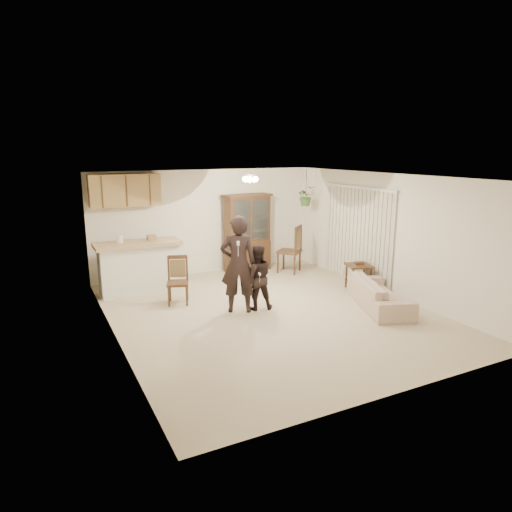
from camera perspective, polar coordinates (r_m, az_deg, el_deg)
name	(u,v)px	position (r m, az deg, el deg)	size (l,w,h in m)	color
floor	(269,313)	(8.54, 1.64, -7.10)	(6.50, 6.50, 0.00)	#C0AD91
ceiling	(270,177)	(8.03, 1.76, 9.88)	(5.50, 6.50, 0.02)	white
wall_back	(206,222)	(11.11, -6.30, 4.25)	(5.50, 0.02, 2.50)	white
wall_front	(400,299)	(5.65, 17.60, -5.12)	(5.50, 0.02, 2.50)	white
wall_left	(112,264)	(7.33, -17.58, -0.95)	(0.02, 6.50, 2.50)	white
wall_right	(387,235)	(9.78, 16.04, 2.59)	(0.02, 6.50, 2.50)	white
breakfast_bar	(139,269)	(9.91, -14.40, -1.61)	(1.60, 0.55, 1.00)	white
bar_top	(138,244)	(9.79, -14.59, 1.50)	(1.75, 0.70, 0.08)	tan
upper_cabinets	(125,190)	(10.33, -16.07, 7.90)	(1.50, 0.34, 0.70)	olive
vertical_blinds	(357,235)	(10.45, 12.51, 2.61)	(0.06, 2.30, 2.10)	beige
ceiling_fixture	(250,178)	(9.19, -0.74, 9.68)	(0.36, 0.36, 0.20)	beige
hanging_plant	(306,196)	(11.31, 6.25, 7.47)	(0.43, 0.37, 0.48)	#2B5B24
plant_cord	(306,183)	(11.28, 6.30, 9.12)	(0.01, 0.01, 0.65)	black
sofa	(380,289)	(9.03, 15.26, -4.00)	(1.87, 0.73, 0.73)	beige
adult	(238,265)	(8.36, -2.22, -1.11)	(0.66, 0.43, 1.80)	black
child	(257,274)	(8.55, 0.11, -2.33)	(0.66, 0.51, 1.35)	black
china_hutch	(247,233)	(11.24, -1.11, 2.83)	(1.25, 0.58, 1.90)	#351C13
side_table	(358,277)	(10.06, 12.69, -2.54)	(0.64, 0.64, 0.62)	#351C13
chair_bar	(157,277)	(10.03, -12.28, -2.59)	(0.48, 0.48, 1.01)	#351C13
chair_hutch_left	(178,291)	(9.09, -9.71, -4.28)	(0.53, 0.53, 0.93)	#351C13
chair_hutch_right	(289,259)	(11.25, 4.14, -0.37)	(0.73, 0.73, 1.17)	#351C13
controller_adult	(238,243)	(7.84, -2.25, 1.61)	(0.05, 0.16, 0.05)	white
controller_child	(260,274)	(8.25, 0.46, -2.27)	(0.03, 0.11, 0.03)	white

